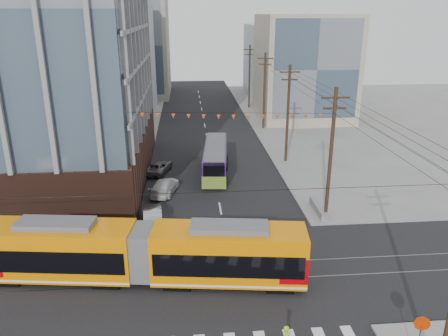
{
  "coord_description": "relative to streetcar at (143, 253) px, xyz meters",
  "views": [
    {
      "loc": [
        -2.73,
        -20.78,
        16.25
      ],
      "look_at": [
        0.08,
        11.17,
        4.79
      ],
      "focal_mm": 35.0,
      "sensor_mm": 36.0,
      "label": 1
    }
  ],
  "objects": [
    {
      "name": "utility_pole_far",
      "position": [
        14.19,
        52.36,
        3.54
      ],
      "size": [
        0.3,
        0.3,
        11.0
      ],
      "primitive_type": "cylinder",
      "color": "black",
      "rests_on": "ground"
    },
    {
      "name": "bg_bldg_ne_near",
      "position": [
        21.69,
        44.36,
        6.04
      ],
      "size": [
        14.0,
        14.0,
        16.0
      ],
      "primitive_type": "cube",
      "color": "gray",
      "rests_on": "ground"
    },
    {
      "name": "bg_bldg_ne_far",
      "position": [
        23.69,
        64.36,
        5.04
      ],
      "size": [
        16.0,
        16.0,
        14.0
      ],
      "primitive_type": "cube",
      "color": "#8C99A5",
      "rests_on": "ground"
    },
    {
      "name": "city_bus",
      "position": [
        5.91,
        19.62,
        -0.42
      ],
      "size": [
        3.39,
        11.07,
        3.09
      ],
      "primitive_type": null,
      "rotation": [
        0.0,
        0.0,
        -0.1
      ],
      "color": "#2E174A",
      "rests_on": "ground"
    },
    {
      "name": "jersey_barrier",
      "position": [
        13.99,
        8.69,
        -1.57
      ],
      "size": [
        0.95,
        3.89,
        0.78
      ],
      "primitive_type": "cube",
      "rotation": [
        0.0,
        0.0,
        -0.02
      ],
      "color": "slate",
      "rests_on": "ground"
    },
    {
      "name": "streetcar",
      "position": [
        0.0,
        0.0,
        0.0
      ],
      "size": [
        20.55,
        5.48,
        3.92
      ],
      "primitive_type": null,
      "rotation": [
        0.0,
        0.0,
        -0.13
      ],
      "color": "orange",
      "rests_on": "ground"
    },
    {
      "name": "parked_car_grey",
      "position": [
        -0.2,
        20.02,
        -1.32
      ],
      "size": [
        3.25,
        5.0,
        1.28
      ],
      "primitive_type": "imported",
      "rotation": [
        0.0,
        0.0,
        2.88
      ],
      "color": "#545454",
      "rests_on": "ground"
    },
    {
      "name": "parked_car_white",
      "position": [
        0.69,
        14.28,
        -1.26
      ],
      "size": [
        3.04,
        5.17,
        1.4
      ],
      "primitive_type": "imported",
      "rotation": [
        0.0,
        0.0,
        2.91
      ],
      "color": "silver",
      "rests_on": "ground"
    },
    {
      "name": "ground",
      "position": [
        5.69,
        -3.64,
        -1.96
      ],
      "size": [
        160.0,
        160.0,
        0.0
      ],
      "primitive_type": "plane",
      "color": "slate"
    },
    {
      "name": "bg_bldg_nw_far",
      "position": [
        -8.31,
        68.36,
        8.04
      ],
      "size": [
        16.0,
        18.0,
        20.0
      ],
      "primitive_type": "cube",
      "color": "gray",
      "rests_on": "ground"
    },
    {
      "name": "parked_car_silver",
      "position": [
        -0.02,
        8.09,
        -1.27
      ],
      "size": [
        1.84,
        4.33,
        1.39
      ],
      "primitive_type": "imported",
      "rotation": [
        0.0,
        0.0,
        3.23
      ],
      "color": "#9C9C9C",
      "rests_on": "ground"
    },
    {
      "name": "bg_bldg_nw_near",
      "position": [
        -11.31,
        48.36,
        7.04
      ],
      "size": [
        18.0,
        16.0,
        18.0
      ],
      "primitive_type": "cube",
      "color": "#8C99A5",
      "rests_on": "ground"
    }
  ]
}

